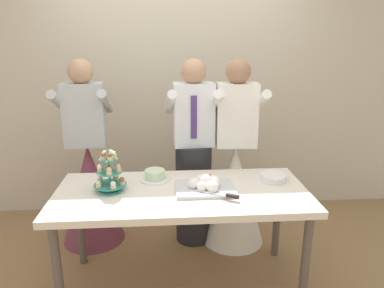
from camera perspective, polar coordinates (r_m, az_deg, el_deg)
ground_plane at (r=2.98m, az=-1.50°, el=-21.17°), size 8.00×8.00×0.00m
rear_wall at (r=3.76m, az=-2.70°, el=10.90°), size 5.20×0.10×2.90m
dessert_table at (r=2.61m, az=-1.62°, el=-8.89°), size 1.80×0.80×0.78m
cupcake_stand at (r=2.59m, az=-12.99°, el=-4.64°), size 0.23×0.23×0.31m
main_cake_tray at (r=2.56m, az=2.22°, el=-6.51°), size 0.42×0.37×0.12m
plate_stack at (r=2.80m, az=12.77°, el=-5.20°), size 0.20×0.20×0.05m
round_cake at (r=2.76m, az=-5.91°, el=-5.00°), size 0.24×0.24×0.08m
person_groom at (r=3.18m, az=0.24°, el=-3.15°), size 0.48×0.51×1.66m
person_bride at (r=3.25m, az=6.75°, el=-5.96°), size 0.56×0.56×1.66m
person_guest at (r=3.36m, az=-15.93°, el=-5.69°), size 0.56×0.56×1.66m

